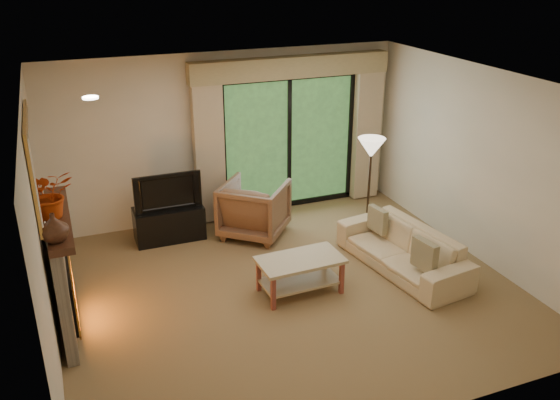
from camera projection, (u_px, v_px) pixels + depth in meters
name	position (u px, v px, depth m)	size (l,w,h in m)	color
floor	(289.00, 289.00, 7.48)	(5.50, 5.50, 0.00)	olive
ceiling	(290.00, 84.00, 6.47)	(5.50, 5.50, 0.00)	white
wall_back	(228.00, 137.00, 9.12)	(5.00, 5.00, 0.00)	beige
wall_front	(406.00, 301.00, 4.84)	(5.00, 5.00, 0.00)	beige
wall_left	(41.00, 231.00, 6.05)	(5.00, 5.00, 0.00)	beige
wall_right	(479.00, 165.00, 7.91)	(5.00, 5.00, 0.00)	beige
fireplace	(61.00, 272.00, 6.50)	(0.24, 1.70, 1.37)	slate
mirror	(34.00, 164.00, 5.98)	(0.07, 1.45, 1.02)	#C08C41
sliding_door	(289.00, 143.00, 9.49)	(2.26, 0.10, 2.16)	black
curtain_left	(209.00, 148.00, 8.90)	(0.45, 0.18, 2.35)	tan
curtain_right	(367.00, 130.00, 9.82)	(0.45, 0.18, 2.35)	tan
cornice	(292.00, 67.00, 8.94)	(3.20, 0.24, 0.32)	tan
media_console	(169.00, 223.00, 8.69)	(1.00, 0.45, 0.50)	black
tv	(166.00, 190.00, 8.48)	(0.96, 0.13, 0.56)	black
armchair	(254.00, 209.00, 8.77)	(0.89, 0.91, 0.83)	brown
sofa	(403.00, 249.00, 7.86)	(1.97, 0.77, 0.57)	tan
pillow_near	(425.00, 255.00, 7.27)	(0.10, 0.38, 0.38)	brown
pillow_far	(378.00, 220.00, 8.24)	(0.09, 0.35, 0.35)	brown
coffee_table	(300.00, 275.00, 7.33)	(1.04, 0.57, 0.47)	tan
floor_lamp	(369.00, 187.00, 8.69)	(0.40, 0.40, 1.49)	beige
vase	(54.00, 227.00, 5.63)	(0.27, 0.27, 0.29)	#402316
branches	(50.00, 194.00, 6.10)	(0.46, 0.40, 0.52)	#B5380C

